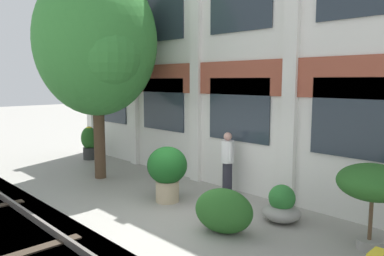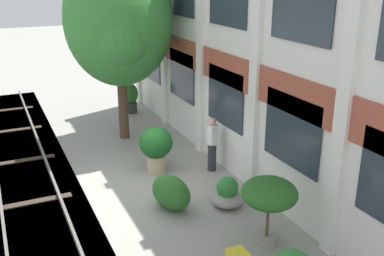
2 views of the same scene
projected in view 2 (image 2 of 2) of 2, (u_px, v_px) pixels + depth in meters
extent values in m
plane|color=gray|center=(147.00, 183.00, 12.88)|extent=(80.00, 80.00, 0.00)
cube|color=silver|center=(235.00, 32.00, 12.60)|extent=(15.93, 0.50, 8.25)
cube|color=#9E4C38|center=(226.00, 69.00, 12.84)|extent=(15.93, 0.06, 0.90)
cube|color=silver|center=(136.00, 10.00, 19.29)|extent=(0.36, 0.16, 8.25)
cube|color=silver|center=(163.00, 17.00, 16.57)|extent=(0.36, 0.16, 8.25)
cube|color=silver|center=(201.00, 27.00, 13.84)|extent=(0.36, 0.16, 8.25)
cube|color=silver|center=(257.00, 41.00, 11.12)|extent=(0.36, 0.16, 8.25)
cube|color=silver|center=(349.00, 64.00, 8.39)|extent=(0.36, 0.16, 8.25)
cube|color=#28333D|center=(151.00, 60.00, 18.57)|extent=(2.04, 0.04, 1.70)
cube|color=#28333D|center=(182.00, 75.00, 15.85)|extent=(2.04, 0.04, 1.70)
cube|color=#28333D|center=(225.00, 98.00, 13.12)|extent=(2.04, 0.04, 1.70)
cube|color=#28333D|center=(291.00, 131.00, 10.39)|extent=(2.04, 0.04, 1.70)
cube|color=#28333D|center=(302.00, 2.00, 9.43)|extent=(2.04, 0.04, 1.70)
cube|color=#4C473F|center=(32.00, 211.00, 11.68)|extent=(23.93, 2.80, 0.28)
cube|color=#605B56|center=(1.00, 209.00, 11.32)|extent=(23.93, 0.07, 0.15)
cube|color=#605B56|center=(60.00, 198.00, 11.89)|extent=(23.93, 0.07, 0.15)
cube|color=#382D23|center=(8.00, 110.00, 19.52)|extent=(0.24, 2.10, 0.03)
cube|color=#382D23|center=(13.00, 130.00, 17.05)|extent=(0.24, 2.10, 0.03)
cube|color=#382D23|center=(20.00, 161.00, 14.34)|extent=(0.24, 2.10, 0.03)
cube|color=#382D23|center=(31.00, 202.00, 11.78)|extent=(0.24, 2.10, 0.03)
cylinder|color=#4C3826|center=(123.00, 98.00, 15.90)|extent=(0.34, 0.34, 2.97)
ellipsoid|color=#388438|center=(119.00, 20.00, 14.99)|extent=(3.65, 3.65, 4.46)
sphere|color=#388438|center=(117.00, 30.00, 16.00)|extent=(2.01, 2.01, 2.01)
sphere|color=#388438|center=(121.00, 37.00, 14.28)|extent=(2.01, 2.01, 2.01)
ellipsoid|color=gray|center=(227.00, 199.00, 11.61)|extent=(0.84, 0.84, 0.38)
sphere|color=#2D7A33|center=(227.00, 187.00, 11.50)|extent=(0.58, 0.58, 0.58)
cylinder|color=gray|center=(266.00, 239.00, 10.04)|extent=(0.44, 0.44, 0.18)
cylinder|color=brown|center=(268.00, 218.00, 9.85)|extent=(0.07, 0.07, 0.93)
ellipsoid|color=#286023|center=(269.00, 193.00, 9.65)|extent=(1.24, 1.24, 0.65)
cylinder|color=#333333|center=(131.00, 107.00, 19.13)|extent=(0.49, 0.49, 0.46)
ellipsoid|color=#286023|center=(131.00, 94.00, 18.93)|extent=(0.61, 0.61, 0.87)
sphere|color=yellow|center=(130.00, 87.00, 18.84)|extent=(0.34, 0.34, 0.34)
cylinder|color=tan|center=(156.00, 163.00, 13.56)|extent=(0.59, 0.59, 0.53)
ellipsoid|color=#19561E|center=(156.00, 143.00, 13.34)|extent=(1.00, 1.00, 0.93)
cylinder|color=#282833|center=(212.00, 157.00, 13.58)|extent=(0.26, 0.26, 0.86)
cylinder|color=silver|center=(212.00, 135.00, 13.33)|extent=(0.34, 0.34, 0.59)
sphere|color=tan|center=(213.00, 122.00, 13.20)|extent=(0.22, 0.22, 0.22)
cylinder|color=silver|center=(213.00, 131.00, 13.53)|extent=(0.09, 0.09, 0.54)
cylinder|color=silver|center=(212.00, 136.00, 13.12)|extent=(0.09, 0.09, 0.54)
ellipsoid|color=#286023|center=(171.00, 193.00, 11.36)|extent=(1.37, 1.09, 0.90)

